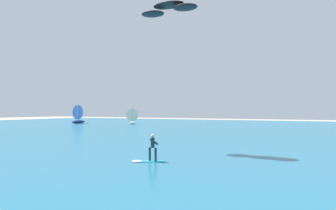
{
  "coord_description": "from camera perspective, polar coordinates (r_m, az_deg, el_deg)",
  "views": [
    {
      "loc": [
        9.61,
        0.32,
        3.23
      ],
      "look_at": [
        0.0,
        18.62,
        3.55
      ],
      "focal_mm": 33.45,
      "sensor_mm": 36.0,
      "label": 1
    }
  ],
  "objects": [
    {
      "name": "ocean",
      "position": [
        50.73,
        16.77,
        -4.45
      ],
      "size": [
        160.0,
        90.0,
        0.1
      ],
      "primitive_type": "cube",
      "color": "#236B89",
      "rests_on": "ground"
    },
    {
      "name": "kitesurfer",
      "position": [
        19.1,
        -3.39,
        -8.5
      ],
      "size": [
        1.98,
        1.45,
        1.67
      ],
      "color": "#26B2CC",
      "rests_on": "ocean"
    },
    {
      "name": "kite",
      "position": [
        24.43,
        0.09,
        17.18
      ],
      "size": [
        4.86,
        1.96,
        0.72
      ],
      "color": "black"
    },
    {
      "name": "sailboat_mid_left",
      "position": [
        75.75,
        -15.72,
        -1.57
      ],
      "size": [
        3.42,
        4.05,
        4.78
      ],
      "color": "navy",
      "rests_on": "ocean"
    },
    {
      "name": "sailboat_far_left",
      "position": [
        70.41,
        -6.58,
        -2.03
      ],
      "size": [
        3.24,
        3.37,
        3.77
      ],
      "color": "silver",
      "rests_on": "ocean"
    }
  ]
}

